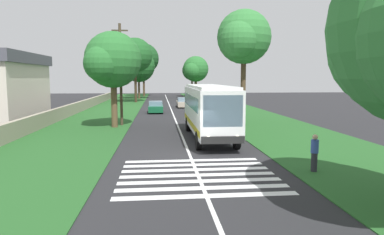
{
  "coord_description": "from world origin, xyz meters",
  "views": [
    {
      "loc": [
        -18.6,
        1.68,
        4.23
      ],
      "look_at": [
        4.2,
        -0.54,
        1.6
      ],
      "focal_mm": 32.12,
      "sensor_mm": 36.0,
      "label": 1
    }
  ],
  "objects": [
    {
      "name": "pedestrian",
      "position": [
        -4.06,
        -5.28,
        0.91
      ],
      "size": [
        0.34,
        0.34,
        1.69
      ],
      "color": "#26262D",
      "rests_on": "grass_verge_right"
    },
    {
      "name": "roadside_tree_right_1",
      "position": [
        12.1,
        -5.83,
        7.71
      ],
      "size": [
        6.03,
        4.82,
        10.26
      ],
      "color": "#4C3826",
      "rests_on": "grass_verge_right"
    },
    {
      "name": "roadside_tree_right_0",
      "position": [
        60.26,
        -5.91,
        5.85
      ],
      "size": [
        5.3,
        4.49,
        8.19
      ],
      "color": "#4C3826",
      "rests_on": "grass_verge_right"
    },
    {
      "name": "utility_pole",
      "position": [
        12.35,
        4.99,
        4.65
      ],
      "size": [
        0.24,
        1.4,
        8.92
      ],
      "color": "#473828",
      "rests_on": "grass_verge_left"
    },
    {
      "name": "ground",
      "position": [
        0.0,
        0.0,
        0.0
      ],
      "size": [
        160.0,
        160.0,
        0.0
      ],
      "primitive_type": "plane",
      "color": "#262628"
    },
    {
      "name": "roadside_tree_left_0",
      "position": [
        62.97,
        5.23,
        8.56
      ],
      "size": [
        8.35,
        7.11,
        12.27
      ],
      "color": "#4C3826",
      "rests_on": "grass_verge_left"
    },
    {
      "name": "grass_verge_left",
      "position": [
        15.0,
        8.2,
        0.02
      ],
      "size": [
        120.0,
        8.0,
        0.04
      ],
      "primitive_type": "cube",
      "color": "#235623",
      "rests_on": "ground"
    },
    {
      "name": "roadside_tree_left_2",
      "position": [
        41.77,
        5.87,
        7.97
      ],
      "size": [
        7.25,
        6.11,
        11.1
      ],
      "color": "#3D2D1E",
      "rests_on": "grass_verge_left"
    },
    {
      "name": "trailing_car_1",
      "position": [
        31.11,
        -1.88,
        0.67
      ],
      "size": [
        4.3,
        1.78,
        1.43
      ],
      "color": "#B7A893",
      "rests_on": "ground"
    },
    {
      "name": "roadside_tree_left_1",
      "position": [
        53.12,
        5.91,
        6.51
      ],
      "size": [
        8.02,
        6.64,
        9.97
      ],
      "color": "#4C3826",
      "rests_on": "grass_verge_left"
    },
    {
      "name": "roadside_wall",
      "position": [
        20.0,
        11.6,
        0.68
      ],
      "size": [
        70.0,
        0.4,
        1.27
      ],
      "primitive_type": "cube",
      "color": "#9E937F",
      "rests_on": "grass_verge_left"
    },
    {
      "name": "trailing_car_0",
      "position": [
        23.77,
        2.04,
        0.67
      ],
      "size": [
        4.3,
        1.78,
        1.43
      ],
      "color": "#145933",
      "rests_on": "ground"
    },
    {
      "name": "zebra_crossing",
      "position": [
        -4.03,
        0.0,
        0.0
      ],
      "size": [
        5.85,
        6.8,
        0.01
      ],
      "color": "silver",
      "rests_on": "ground"
    },
    {
      "name": "roadside_tree_right_3",
      "position": [
        53.33,
        -5.96,
        5.99
      ],
      "size": [
        6.24,
        5.36,
        8.78
      ],
      "color": "brown",
      "rests_on": "grass_verge_right"
    },
    {
      "name": "roadside_tree_left_3",
      "position": [
        11.3,
        5.58,
        5.61
      ],
      "size": [
        5.81,
        4.75,
        8.11
      ],
      "color": "brown",
      "rests_on": "grass_verge_left"
    },
    {
      "name": "grass_verge_right",
      "position": [
        15.0,
        -8.2,
        0.02
      ],
      "size": [
        120.0,
        8.0,
        0.04
      ],
      "primitive_type": "cube",
      "color": "#235623",
      "rests_on": "ground"
    },
    {
      "name": "coach_bus",
      "position": [
        5.23,
        -1.8,
        2.15
      ],
      "size": [
        11.16,
        2.62,
        3.73
      ],
      "color": "white",
      "rests_on": "ground"
    },
    {
      "name": "centre_line",
      "position": [
        15.0,
        0.0,
        0.0
      ],
      "size": [
        110.0,
        0.16,
        0.01
      ],
      "primitive_type": "cube",
      "color": "silver",
      "rests_on": "ground"
    }
  ]
}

